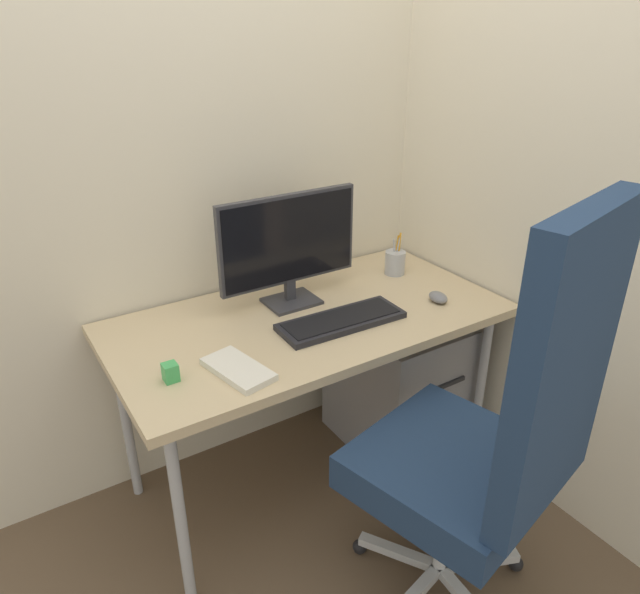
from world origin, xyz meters
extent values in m
plane|color=brown|center=(0.00, 0.00, 0.00)|extent=(8.00, 8.00, 0.00)
cube|color=beige|center=(0.00, 0.38, 1.40)|extent=(2.69, 0.04, 2.80)
cube|color=beige|center=(0.72, -0.19, 1.40)|extent=(0.04, 2.03, 2.80)
cube|color=#D1B78C|center=(0.00, 0.00, 0.70)|extent=(1.37, 0.71, 0.03)
cylinder|color=#B2B5BA|center=(-0.61, -0.28, 0.34)|extent=(0.04, 0.04, 0.69)
cylinder|color=#B2B5BA|center=(0.61, -0.28, 0.34)|extent=(0.04, 0.04, 0.69)
cylinder|color=#B2B5BA|center=(-0.61, 0.28, 0.34)|extent=(0.04, 0.04, 0.69)
cylinder|color=#B2B5BA|center=(0.61, 0.28, 0.34)|extent=(0.04, 0.04, 0.69)
sphere|color=black|center=(0.34, -0.75, 0.03)|extent=(0.05, 0.05, 0.05)
cube|color=silver|center=(0.21, -0.69, 0.07)|extent=(0.27, 0.14, 0.03)
sphere|color=black|center=(0.26, -0.44, 0.03)|extent=(0.05, 0.05, 0.05)
cube|color=silver|center=(0.18, -0.54, 0.07)|extent=(0.20, 0.23, 0.03)
sphere|color=black|center=(-0.06, -0.41, 0.03)|extent=(0.05, 0.05, 0.05)
cube|color=silver|center=(0.02, -0.53, 0.07)|extent=(0.17, 0.25, 0.03)
cylinder|color=silver|center=(0.09, -0.64, 0.25)|extent=(0.04, 0.04, 0.34)
cube|color=navy|center=(0.09, -0.64, 0.48)|extent=(0.61, 0.60, 0.11)
cube|color=navy|center=(0.15, -0.88, 0.93)|extent=(0.46, 0.18, 0.79)
cube|color=gray|center=(0.44, 0.01, 0.29)|extent=(0.43, 0.50, 0.58)
cube|color=#262628|center=(0.44, -0.25, 0.41)|extent=(0.21, 0.01, 0.02)
cube|color=#333338|center=(0.00, 0.12, 0.73)|extent=(0.19, 0.15, 0.01)
cube|color=#333338|center=(0.00, 0.13, 0.77)|extent=(0.04, 0.02, 0.08)
cube|color=#333338|center=(0.00, 0.13, 0.96)|extent=(0.53, 0.02, 0.32)
cube|color=black|center=(0.00, 0.12, 0.96)|extent=(0.51, 0.01, 0.30)
cube|color=black|center=(0.06, -0.11, 0.73)|extent=(0.44, 0.17, 0.02)
cube|color=black|center=(0.06, -0.11, 0.74)|extent=(0.41, 0.14, 0.00)
ellipsoid|color=slate|center=(0.46, -0.16, 0.74)|extent=(0.07, 0.09, 0.03)
cylinder|color=#B2B5BA|center=(0.49, 0.13, 0.77)|extent=(0.08, 0.08, 0.09)
cylinder|color=#B2B5BA|center=(0.48, 0.13, 0.82)|extent=(0.02, 0.01, 0.11)
cylinder|color=#B2B5BA|center=(0.49, 0.13, 0.82)|extent=(0.02, 0.01, 0.11)
torus|color=#337FD8|center=(0.49, 0.13, 0.78)|extent=(0.03, 0.04, 0.01)
cylinder|color=orange|center=(0.50, 0.14, 0.81)|extent=(0.02, 0.01, 0.13)
cylinder|color=orange|center=(0.50, 0.13, 0.82)|extent=(0.01, 0.02, 0.14)
cube|color=silver|center=(-0.36, -0.20, 0.73)|extent=(0.16, 0.25, 0.02)
cube|color=#3FAD59|center=(-0.54, -0.13, 0.75)|extent=(0.04, 0.04, 0.05)
camera|label=1|loc=(-0.94, -1.54, 1.66)|focal=32.80mm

